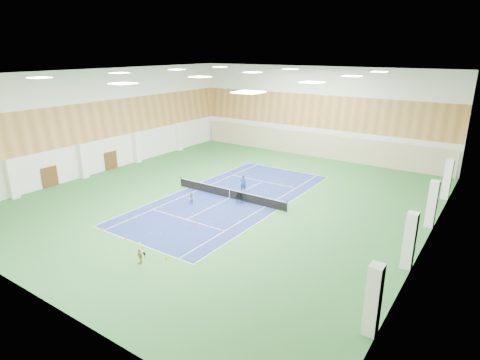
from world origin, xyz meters
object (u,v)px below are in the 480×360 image
(ball_cart, at_px, (239,199))
(child_court, at_px, (191,199))
(child_apron, at_px, (140,256))
(coach, at_px, (243,183))
(tennis_net, at_px, (229,193))

(ball_cart, bearing_deg, child_court, -165.72)
(child_apron, distance_m, ball_cart, 13.24)
(child_court, xyz_separation_m, child_apron, (4.35, -10.40, -0.04))
(coach, xyz_separation_m, child_apron, (2.34, -16.26, -0.35))
(child_court, bearing_deg, ball_cart, 36.96)
(ball_cart, bearing_deg, child_apron, -110.48)
(child_court, bearing_deg, child_apron, -68.38)
(coach, relative_size, ball_cart, 1.91)
(child_court, distance_m, child_apron, 11.28)
(ball_cart, bearing_deg, coach, 93.84)
(tennis_net, height_order, child_court, child_court)
(child_apron, bearing_deg, ball_cart, 106.21)
(child_court, relative_size, ball_cart, 1.25)
(child_apron, xyz_separation_m, ball_cart, (-0.75, 13.21, -0.08))
(ball_cart, bearing_deg, tennis_net, 135.62)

